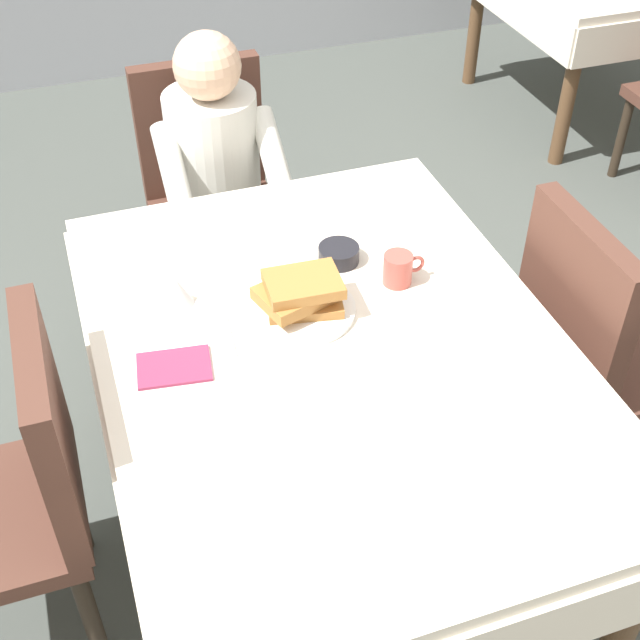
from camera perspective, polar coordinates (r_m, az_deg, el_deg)
name	(u,v)px	position (r m, az deg, el deg)	size (l,w,h in m)	color
ground_plane	(331,531)	(2.59, 0.72, -13.93)	(14.00, 14.00, 0.00)	#474C47
dining_table_main	(333,372)	(2.09, 0.87, -3.53)	(1.12, 1.52, 0.74)	silver
chair_diner	(210,181)	(3.06, -7.39, 9.22)	(0.44, 0.45, 0.93)	#4C2D23
diner_person	(217,168)	(2.86, -6.90, 10.06)	(0.40, 0.43, 1.12)	silver
chair_right_side	(594,341)	(2.48, 17.90, -1.36)	(0.45, 0.44, 0.93)	#4C2D23
chair_left_side	(21,484)	(2.13, -19.42, -10.35)	(0.45, 0.44, 0.93)	#4C2D23
plate_breakfast	(300,309)	(2.12, -1.37, 0.74)	(0.28, 0.28, 0.02)	white
breakfast_stack	(300,293)	(2.09, -1.34, 1.82)	(0.23, 0.18, 0.09)	#A36B33
cup_coffee	(399,269)	(2.20, 5.29, 3.43)	(0.11, 0.08, 0.08)	#B24C42
bowl_butter	(339,254)	(2.28, 1.27, 4.44)	(0.11, 0.11, 0.04)	black
syrup_pitcher	(177,291)	(2.16, -9.54, 1.91)	(0.08, 0.08, 0.07)	silver
fork_left_of_plate	(228,332)	(2.08, -6.20, -0.80)	(0.18, 0.01, 0.01)	silver
knife_right_of_plate	(373,300)	(2.16, 3.60, 1.35)	(0.20, 0.01, 0.01)	silver
spoon_near_edge	(320,391)	(1.92, 0.00, -4.75)	(0.15, 0.01, 0.01)	silver
napkin_folded	(174,367)	(2.00, -9.76, -3.13)	(0.17, 0.12, 0.01)	#8C2D4C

